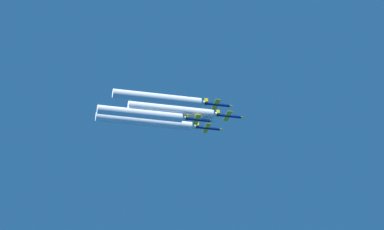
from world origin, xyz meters
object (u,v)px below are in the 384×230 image
jet_right_wingman (218,105)px  jet_slot (199,120)px  jet_lead (230,116)px  jet_left_wingman (209,128)px

jet_right_wingman → jet_slot: jet_right_wingman is taller
jet_lead → jet_slot: jet_lead is taller
jet_left_wingman → jet_right_wingman: jet_right_wingman is taller
jet_left_wingman → jet_slot: (8.30, -5.41, -1.70)m
jet_lead → jet_left_wingman: size_ratio=1.00×
jet_left_wingman → jet_right_wingman: bearing=-1.9°
jet_lead → jet_right_wingman: bearing=-37.0°
jet_left_wingman → jet_slot: jet_left_wingman is taller
jet_slot → jet_left_wingman: bearing=146.9°
jet_lead → jet_right_wingman: jet_lead is taller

